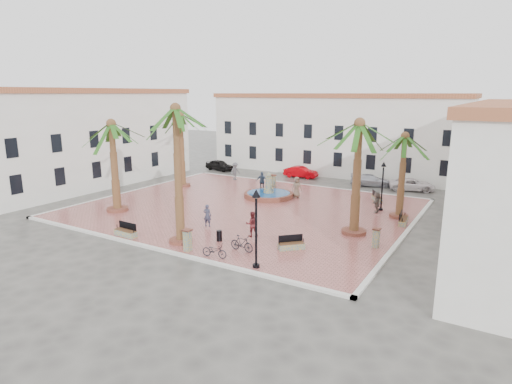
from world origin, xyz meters
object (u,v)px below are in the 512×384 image
bicycle_a (214,251)px  palm_e (359,137)px  cyclist_a (207,215)px  lamppost_s (256,215)px  bollard_e (376,238)px  bicycle_b (242,243)px  car_red (301,172)px  bench_ne (377,198)px  litter_bin (219,236)px  bench_se (291,245)px  palm_nw (181,123)px  lamppost_e (383,178)px  pedestrian_north (235,171)px  bench_s (126,232)px  bollard_se (187,240)px  palm_ne (404,146)px  palm_s (176,123)px  car_black (220,165)px  bench_e (403,221)px  pedestrian_east (377,202)px  car_white (412,185)px  fountain (269,194)px  bollard_n (273,182)px  car_silver (371,180)px  palm_sw (112,135)px  pedestrian_fountain_b (262,181)px  cyclist_b (252,224)px

bicycle_a → palm_e: bearing=-39.8°
cyclist_a → lamppost_s: bearing=133.1°
lamppost_s → bollard_e: bearing=53.6°
bicycle_b → car_red: (-7.18, 23.68, 0.00)m
bench_ne → litter_bin: bench_ne is taller
bench_se → litter_bin: 4.79m
palm_nw → car_red: (8.10, 11.12, -5.97)m
lamppost_e → pedestrian_north: (-17.28, 4.43, -1.77)m
bench_s → bench_se: 11.20m
bollard_se → bicycle_a: bollard_se is taller
bicycle_b → palm_ne: bearing=-24.2°
palm_s → bicycle_b: size_ratio=5.38×
car_black → bench_e: bearing=-107.5°
palm_e → bicycle_b: (-4.74, -6.81, -6.09)m
palm_e → bollard_se: palm_e is taller
pedestrian_east → palm_e: bearing=-8.3°
bench_s → lamppost_s: lamppost_s is taller
bench_s → car_white: bearing=63.7°
cyclist_a → pedestrian_north: (-7.74, 15.21, 0.14)m
cyclist_a → car_white: 22.70m
pedestrian_north → fountain: bearing=-112.1°
cyclist_a → bicycle_b: cyclist_a is taller
bench_ne → cyclist_a: 16.06m
cyclist_a → bollard_se: bearing=100.3°
palm_e → lamppost_e: palm_e is taller
bollard_n → car_black: bollard_n is taller
bench_e → litter_bin: size_ratio=2.50×
palm_e → bench_e: palm_e is taller
palm_nw → bench_s: size_ratio=4.30×
pedestrian_north → car_silver: bearing=-55.5°
palm_sw → car_silver: 26.10m
pedestrian_north → bollard_n: bearing=-98.1°
palm_nw → bicycle_a: 21.15m
cyclist_a → pedestrian_fountain_b: (-2.36, 11.80, 0.16)m
bollard_n → bicycle_a: bearing=-71.9°
bench_se → car_white: bearing=38.0°
bench_ne → cyclist_b: (-4.51, -13.88, 0.60)m
palm_nw → cyclist_a: 15.31m
car_red → bollard_e: bearing=-145.7°
bench_ne → litter_bin: (-5.83, -15.79, 0.10)m
bollard_n → pedestrian_fountain_b: 1.18m
litter_bin → palm_s: bearing=-143.9°
bench_se → car_red: (-9.61, 21.82, 0.25)m
litter_bin → pedestrian_east: size_ratio=0.41×
palm_ne → bicycle_a: 16.64m
palm_e → bench_ne: 11.70m
fountain → bollard_n: fountain is taller
bollard_se → cyclist_b: (1.91, 4.36, 0.14)m
palm_sw → pedestrian_fountain_b: (6.52, 12.21, -5.19)m
pedestrian_north → car_white: bearing=-59.9°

